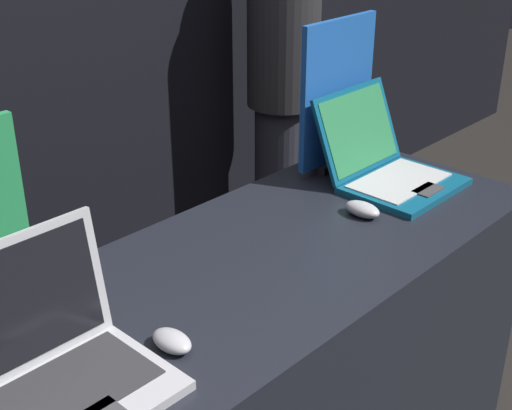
% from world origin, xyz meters
% --- Properties ---
extents(display_counter, '(1.69, 0.66, 0.86)m').
position_xyz_m(display_counter, '(0.00, 0.33, 0.43)').
color(display_counter, black).
rests_on(display_counter, ground_plane).
extents(laptop_front, '(0.38, 0.31, 0.28)m').
position_xyz_m(laptop_front, '(-0.63, 0.27, 0.93)').
color(laptop_front, '#B7B7BC').
rests_on(laptop_front, display_counter).
extents(mouse_front, '(0.06, 0.10, 0.04)m').
position_xyz_m(mouse_front, '(-0.39, 0.21, 0.88)').
color(mouse_front, '#B2B2B7').
rests_on(mouse_front, display_counter).
extents(laptop_back, '(0.34, 0.37, 0.27)m').
position_xyz_m(laptop_back, '(0.60, 0.37, 0.93)').
color(laptop_back, '#0F5170').
rests_on(laptop_back, display_counter).
extents(mouse_back, '(0.06, 0.11, 0.04)m').
position_xyz_m(mouse_back, '(0.36, 0.29, 0.88)').
color(mouse_back, '#B2B2B7').
rests_on(mouse_back, display_counter).
extents(promo_stand_back, '(0.33, 0.07, 0.47)m').
position_xyz_m(promo_stand_back, '(0.60, 0.57, 1.09)').
color(promo_stand_back, black).
rests_on(promo_stand_back, display_counter).
extents(person_bystander, '(0.31, 0.31, 1.64)m').
position_xyz_m(person_bystander, '(1.15, 1.27, 0.85)').
color(person_bystander, '#282833').
rests_on(person_bystander, ground_plane).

